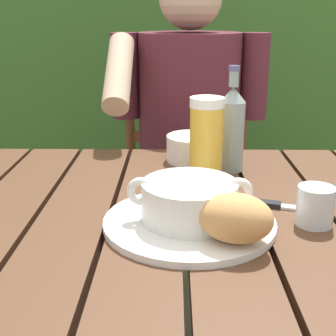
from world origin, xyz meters
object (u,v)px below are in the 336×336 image
(beer_glass, at_px, (206,140))
(person_eating, at_px, (188,132))
(beer_bottle, at_px, (232,128))
(bread_roll, at_px, (236,218))
(table_knife, at_px, (279,206))
(water_glass_small, at_px, (315,206))
(serving_plate, at_px, (189,222))
(chair_near_diner, at_px, (187,185))
(diner_bowl, at_px, (193,148))
(soup_bowl, at_px, (190,200))

(beer_glass, bearing_deg, person_eating, 92.76)
(beer_bottle, bearing_deg, beer_glass, -130.76)
(bread_roll, xyz_separation_m, table_knife, (0.10, 0.16, -0.05))
(water_glass_small, relative_size, table_knife, 0.44)
(water_glass_small, bearing_deg, serving_plate, -177.94)
(chair_near_diner, xyz_separation_m, beer_bottle, (0.08, -0.61, 0.37))
(chair_near_diner, distance_m, serving_plate, 0.95)
(water_glass_small, height_order, diner_bowl, water_glass_small)
(table_knife, distance_m, diner_bowl, 0.33)
(soup_bowl, distance_m, beer_glass, 0.23)
(person_eating, distance_m, bread_roll, 0.79)
(serving_plate, bearing_deg, water_glass_small, 2.06)
(person_eating, bearing_deg, chair_near_diner, 89.18)
(person_eating, xyz_separation_m, bread_roll, (0.05, -0.78, 0.06))
(water_glass_small, xyz_separation_m, table_knife, (-0.04, 0.07, -0.03))
(chair_near_diner, bearing_deg, table_knife, -79.76)
(water_glass_small, bearing_deg, beer_glass, 128.26)
(person_eating, distance_m, serving_plate, 0.71)
(chair_near_diner, xyz_separation_m, water_glass_small, (0.19, -0.90, 0.30))
(person_eating, height_order, serving_plate, person_eating)
(table_knife, relative_size, diner_bowl, 1.16)
(serving_plate, bearing_deg, chair_near_diner, 88.66)
(soup_bowl, distance_m, diner_bowl, 0.37)
(chair_near_diner, distance_m, table_knife, 0.88)
(beer_bottle, bearing_deg, diner_bowl, 138.52)
(beer_glass, distance_m, beer_bottle, 0.10)
(soup_bowl, relative_size, beer_bottle, 0.89)
(person_eating, bearing_deg, bread_roll, -86.43)
(soup_bowl, bearing_deg, table_knife, 24.58)
(chair_near_diner, bearing_deg, beer_bottle, -82.29)
(soup_bowl, xyz_separation_m, beer_bottle, (0.10, 0.30, 0.05))
(beer_bottle, bearing_deg, table_knife, -72.99)
(soup_bowl, height_order, diner_bowl, soup_bowl)
(person_eating, height_order, beer_bottle, person_eating)
(table_knife, xyz_separation_m, diner_bowl, (-0.15, 0.29, 0.03))
(water_glass_small, distance_m, table_knife, 0.09)
(table_knife, bearing_deg, chair_near_diner, 100.24)
(person_eating, xyz_separation_m, water_glass_small, (0.20, -0.70, 0.05))
(beer_bottle, bearing_deg, soup_bowl, -109.12)
(bread_roll, bearing_deg, soup_bowl, 130.60)
(person_eating, distance_m, beer_bottle, 0.43)
(diner_bowl, bearing_deg, person_eating, 90.48)
(beer_bottle, xyz_separation_m, water_glass_small, (0.11, -0.29, -0.07))
(soup_bowl, height_order, water_glass_small, soup_bowl)
(chair_near_diner, xyz_separation_m, table_knife, (0.15, -0.83, 0.27))
(beer_bottle, height_order, diner_bowl, beer_bottle)
(bread_roll, distance_m, water_glass_small, 0.17)
(beer_glass, height_order, diner_bowl, beer_glass)
(beer_glass, bearing_deg, chair_near_diner, 91.71)
(beer_glass, relative_size, table_knife, 1.18)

